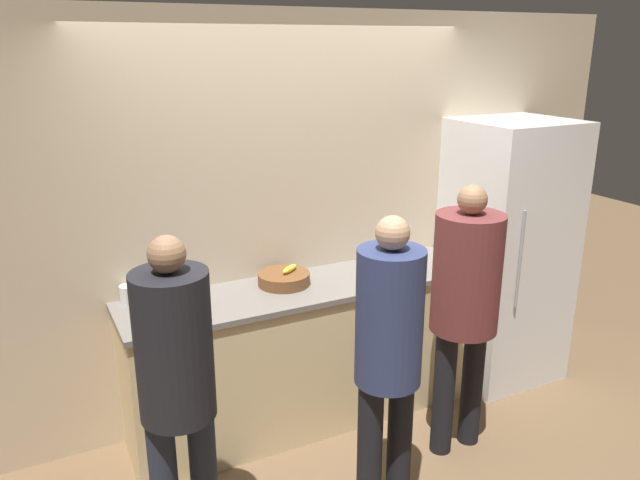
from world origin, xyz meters
TOP-DOWN VIEW (x-y plane):
  - ground_plane at (0.00, 0.00)m, footprint 14.00×14.00m
  - wall_back at (0.00, 0.63)m, footprint 5.20×0.06m
  - counter at (0.00, 0.34)m, footprint 2.32×0.61m
  - refrigerator at (1.57, 0.26)m, footprint 0.76×0.73m
  - person_left at (-1.02, -0.46)m, footprint 0.34×0.34m
  - person_center at (-0.02, -0.64)m, footprint 0.33×0.33m
  - person_right at (0.69, -0.36)m, footprint 0.39×0.39m
  - fruit_bowl at (-0.12, 0.40)m, footprint 0.33×0.33m
  - utensil_crock at (-0.71, 0.38)m, footprint 0.13×0.13m
  - bottle_green at (-1.03, 0.46)m, footprint 0.05×0.05m
  - cup_white at (-1.04, 0.55)m, footprint 0.09×0.09m

SIDE VIEW (x-z plane):
  - ground_plane at x=0.00m, z-range 0.00..0.00m
  - counter at x=0.00m, z-range 0.00..0.95m
  - refrigerator at x=1.57m, z-range 0.00..1.90m
  - person_center at x=-0.02m, z-range 0.15..1.79m
  - person_left at x=-1.02m, z-range 0.15..1.79m
  - fruit_bowl at x=-0.12m, z-range 0.93..1.05m
  - cup_white at x=-1.04m, z-range 0.95..1.06m
  - person_right at x=0.69m, z-range 0.18..1.84m
  - utensil_crock at x=-0.71m, z-range 0.90..1.14m
  - bottle_green at x=-1.03m, z-range 0.93..1.11m
  - wall_back at x=0.00m, z-range 0.00..2.60m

